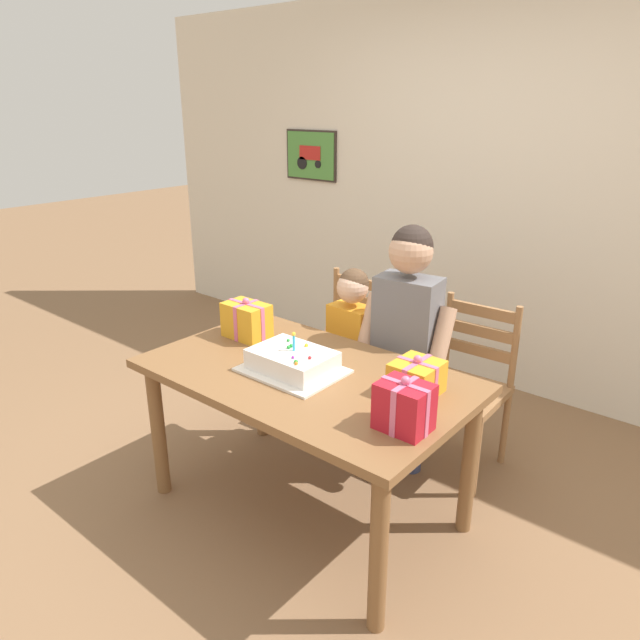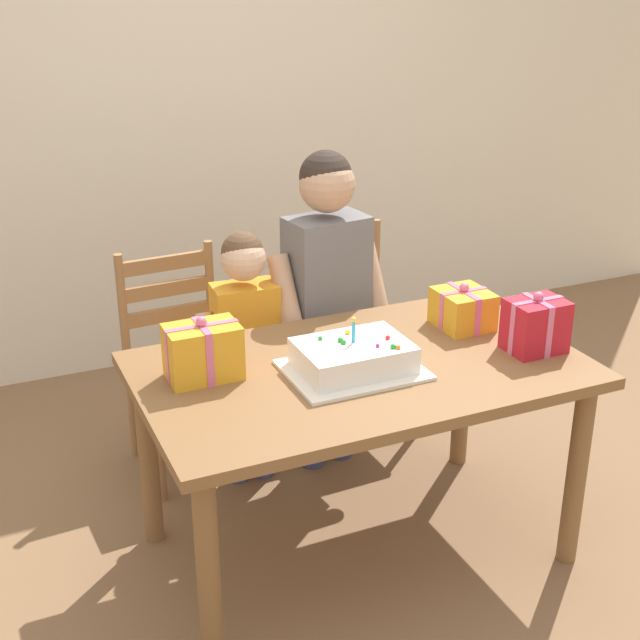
{
  "view_description": "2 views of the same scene",
  "coord_description": "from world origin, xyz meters",
  "px_view_note": "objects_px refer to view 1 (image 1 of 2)",
  "views": [
    {
      "loc": [
        1.59,
        -1.81,
        1.9
      ],
      "look_at": [
        0.03,
        0.06,
        0.99
      ],
      "focal_mm": 33.07,
      "sensor_mm": 36.0,
      "label": 1
    },
    {
      "loc": [
        -1.2,
        -2.36,
        2.01
      ],
      "look_at": [
        -0.05,
        0.21,
        0.84
      ],
      "focal_mm": 48.99,
      "sensor_mm": 36.0,
      "label": 2
    }
  ],
  "objects_px": {
    "child_younger": "(351,342)",
    "chair_left": "(348,349)",
    "birthday_cake": "(292,362)",
    "gift_box_beside_cake": "(417,378)",
    "child_older": "(407,328)",
    "gift_box_corner_small": "(247,320)",
    "dining_table": "(306,391)",
    "chair_right": "(465,387)",
    "gift_box_red_large": "(404,407)"
  },
  "relations": [
    {
      "from": "child_younger",
      "to": "chair_left",
      "type": "bearing_deg",
      "value": 130.48
    },
    {
      "from": "chair_left",
      "to": "birthday_cake",
      "type": "bearing_deg",
      "value": -68.35
    },
    {
      "from": "gift_box_beside_cake",
      "to": "child_older",
      "type": "height_order",
      "value": "child_older"
    },
    {
      "from": "child_older",
      "to": "child_younger",
      "type": "distance_m",
      "value": 0.39
    },
    {
      "from": "gift_box_corner_small",
      "to": "child_younger",
      "type": "distance_m",
      "value": 0.61
    },
    {
      "from": "dining_table",
      "to": "birthday_cake",
      "type": "bearing_deg",
      "value": -141.95
    },
    {
      "from": "child_younger",
      "to": "gift_box_corner_small",
      "type": "bearing_deg",
      "value": -122.85
    },
    {
      "from": "child_younger",
      "to": "chair_right",
      "type": "bearing_deg",
      "value": 21.94
    },
    {
      "from": "dining_table",
      "to": "birthday_cake",
      "type": "distance_m",
      "value": 0.16
    },
    {
      "from": "chair_right",
      "to": "gift_box_beside_cake",
      "type": "bearing_deg",
      "value": -81.88
    },
    {
      "from": "gift_box_corner_small",
      "to": "child_older",
      "type": "height_order",
      "value": "child_older"
    },
    {
      "from": "child_older",
      "to": "gift_box_beside_cake",
      "type": "bearing_deg",
      "value": -54.02
    },
    {
      "from": "gift_box_red_large",
      "to": "child_older",
      "type": "relative_size",
      "value": 0.16
    },
    {
      "from": "dining_table",
      "to": "child_older",
      "type": "distance_m",
      "value": 0.65
    },
    {
      "from": "gift_box_corner_small",
      "to": "chair_left",
      "type": "relative_size",
      "value": 0.26
    },
    {
      "from": "dining_table",
      "to": "chair_left",
      "type": "relative_size",
      "value": 1.62
    },
    {
      "from": "gift_box_red_large",
      "to": "child_younger",
      "type": "height_order",
      "value": "child_younger"
    },
    {
      "from": "gift_box_red_large",
      "to": "chair_left",
      "type": "bearing_deg",
      "value": 135.52
    },
    {
      "from": "dining_table",
      "to": "chair_right",
      "type": "relative_size",
      "value": 1.62
    },
    {
      "from": "gift_box_beside_cake",
      "to": "child_younger",
      "type": "distance_m",
      "value": 0.84
    },
    {
      "from": "birthday_cake",
      "to": "chair_right",
      "type": "xyz_separation_m",
      "value": [
        0.44,
        0.88,
        -0.33
      ]
    },
    {
      "from": "gift_box_corner_small",
      "to": "child_younger",
      "type": "xyz_separation_m",
      "value": [
        0.31,
        0.48,
        -0.19
      ]
    },
    {
      "from": "dining_table",
      "to": "child_younger",
      "type": "relative_size",
      "value": 1.4
    },
    {
      "from": "gift_box_red_large",
      "to": "child_younger",
      "type": "xyz_separation_m",
      "value": [
        -0.8,
        0.74,
        -0.19
      ]
    },
    {
      "from": "chair_left",
      "to": "chair_right",
      "type": "bearing_deg",
      "value": 0.0
    },
    {
      "from": "dining_table",
      "to": "child_younger",
      "type": "xyz_separation_m",
      "value": [
        -0.19,
        0.61,
        -0.0
      ]
    },
    {
      "from": "gift_box_red_large",
      "to": "child_older",
      "type": "distance_m",
      "value": 0.87
    },
    {
      "from": "dining_table",
      "to": "gift_box_beside_cake",
      "type": "xyz_separation_m",
      "value": [
        0.49,
        0.14,
        0.17
      ]
    },
    {
      "from": "birthday_cake",
      "to": "gift_box_corner_small",
      "type": "xyz_separation_m",
      "value": [
        -0.46,
        0.16,
        0.04
      ]
    },
    {
      "from": "gift_box_beside_cake",
      "to": "chair_left",
      "type": "distance_m",
      "value": 1.18
    },
    {
      "from": "gift_box_red_large",
      "to": "chair_left",
      "type": "height_order",
      "value": "gift_box_red_large"
    },
    {
      "from": "chair_left",
      "to": "child_younger",
      "type": "xyz_separation_m",
      "value": [
        0.2,
        -0.24,
        0.18
      ]
    },
    {
      "from": "gift_box_red_large",
      "to": "child_older",
      "type": "height_order",
      "value": "child_older"
    },
    {
      "from": "gift_box_beside_cake",
      "to": "child_younger",
      "type": "height_order",
      "value": "child_younger"
    },
    {
      "from": "birthday_cake",
      "to": "child_younger",
      "type": "xyz_separation_m",
      "value": [
        -0.15,
        0.64,
        -0.15
      ]
    },
    {
      "from": "chair_right",
      "to": "gift_box_corner_small",
      "type": "bearing_deg",
      "value": -141.25
    },
    {
      "from": "gift_box_corner_small",
      "to": "chair_right",
      "type": "relative_size",
      "value": 0.26
    },
    {
      "from": "birthday_cake",
      "to": "gift_box_beside_cake",
      "type": "distance_m",
      "value": 0.56
    },
    {
      "from": "chair_left",
      "to": "child_younger",
      "type": "relative_size",
      "value": 0.87
    },
    {
      "from": "dining_table",
      "to": "gift_box_corner_small",
      "type": "relative_size",
      "value": 6.2
    },
    {
      "from": "dining_table",
      "to": "gift_box_red_large",
      "type": "relative_size",
      "value": 6.78
    },
    {
      "from": "chair_left",
      "to": "chair_right",
      "type": "distance_m",
      "value": 0.78
    },
    {
      "from": "gift_box_beside_cake",
      "to": "gift_box_corner_small",
      "type": "distance_m",
      "value": 1.0
    },
    {
      "from": "birthday_cake",
      "to": "gift_box_corner_small",
      "type": "relative_size",
      "value": 1.83
    },
    {
      "from": "gift_box_beside_cake",
      "to": "chair_left",
      "type": "bearing_deg",
      "value": 141.63
    },
    {
      "from": "gift_box_red_large",
      "to": "chair_right",
      "type": "xyz_separation_m",
      "value": [
        -0.21,
        0.98,
        -0.37
      ]
    },
    {
      "from": "dining_table",
      "to": "chair_left",
      "type": "xyz_separation_m",
      "value": [
        -0.39,
        0.84,
        -0.18
      ]
    },
    {
      "from": "dining_table",
      "to": "gift_box_corner_small",
      "type": "bearing_deg",
      "value": 166.27
    },
    {
      "from": "birthday_cake",
      "to": "chair_right",
      "type": "distance_m",
      "value": 1.03
    },
    {
      "from": "gift_box_corner_small",
      "to": "chair_left",
      "type": "height_order",
      "value": "gift_box_corner_small"
    }
  ]
}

